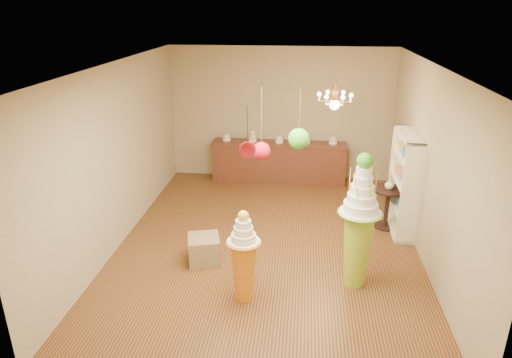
# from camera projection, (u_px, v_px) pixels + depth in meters

# --- Properties ---
(floor) EXTENTS (6.50, 6.50, 0.00)m
(floor) POSITION_uv_depth(u_px,v_px,m) (268.00, 243.00, 7.84)
(floor) COLOR brown
(floor) RESTS_ON ground
(ceiling) EXTENTS (6.50, 6.50, 0.00)m
(ceiling) POSITION_uv_depth(u_px,v_px,m) (269.00, 65.00, 6.75)
(ceiling) COLOR white
(ceiling) RESTS_ON ground
(wall_back) EXTENTS (5.00, 0.04, 3.00)m
(wall_back) POSITION_uv_depth(u_px,v_px,m) (280.00, 115.00, 10.31)
(wall_back) COLOR tan
(wall_back) RESTS_ON ground
(wall_front) EXTENTS (5.00, 0.04, 3.00)m
(wall_front) POSITION_uv_depth(u_px,v_px,m) (240.00, 273.00, 4.28)
(wall_front) COLOR tan
(wall_front) RESTS_ON ground
(wall_left) EXTENTS (0.04, 6.50, 3.00)m
(wall_left) POSITION_uv_depth(u_px,v_px,m) (118.00, 156.00, 7.55)
(wall_left) COLOR tan
(wall_left) RESTS_ON ground
(wall_right) EXTENTS (0.04, 6.50, 3.00)m
(wall_right) POSITION_uv_depth(u_px,v_px,m) (429.00, 167.00, 7.04)
(wall_right) COLOR tan
(wall_right) RESTS_ON ground
(pedestal_green) EXTENTS (0.70, 0.70, 2.02)m
(pedestal_green) POSITION_uv_depth(u_px,v_px,m) (358.00, 233.00, 6.43)
(pedestal_green) COLOR #96BB29
(pedestal_green) RESTS_ON floor
(pedestal_orange) EXTENTS (0.55, 0.55, 1.34)m
(pedestal_orange) POSITION_uv_depth(u_px,v_px,m) (244.00, 263.00, 6.20)
(pedestal_orange) COLOR orange
(pedestal_orange) RESTS_ON floor
(burlap_riser) EXTENTS (0.59, 0.59, 0.44)m
(burlap_riser) POSITION_uv_depth(u_px,v_px,m) (204.00, 250.00, 7.21)
(burlap_riser) COLOR olive
(burlap_riser) RESTS_ON floor
(sideboard) EXTENTS (3.04, 0.54, 1.16)m
(sideboard) POSITION_uv_depth(u_px,v_px,m) (279.00, 161.00, 10.42)
(sideboard) COLOR #5B2C1C
(sideboard) RESTS_ON floor
(shelving_unit) EXTENTS (0.33, 1.20, 1.80)m
(shelving_unit) POSITION_uv_depth(u_px,v_px,m) (404.00, 183.00, 8.02)
(shelving_unit) COLOR white
(shelving_unit) RESTS_ON floor
(round_table) EXTENTS (0.74, 0.74, 0.76)m
(round_table) POSITION_uv_depth(u_px,v_px,m) (387.00, 203.00, 8.24)
(round_table) COLOR black
(round_table) RESTS_ON floor
(vase) EXTENTS (0.21, 0.21, 0.17)m
(vase) POSITION_uv_depth(u_px,v_px,m) (390.00, 184.00, 8.11)
(vase) COLOR white
(vase) RESTS_ON round_table
(pom_red_left) EXTENTS (0.22, 0.22, 0.96)m
(pom_red_left) POSITION_uv_depth(u_px,v_px,m) (261.00, 151.00, 5.64)
(pom_red_left) COLOR #464132
(pom_red_left) RESTS_ON ceiling
(pom_green_mid) EXTENTS (0.26, 0.26, 0.83)m
(pom_green_mid) POSITION_uv_depth(u_px,v_px,m) (299.00, 139.00, 5.63)
(pom_green_mid) COLOR #464132
(pom_green_mid) RESTS_ON ceiling
(pom_red_right) EXTENTS (0.16, 0.16, 0.50)m
(pom_red_right) POSITION_uv_depth(u_px,v_px,m) (248.00, 150.00, 4.27)
(pom_red_right) COLOR #464132
(pom_red_right) RESTS_ON ceiling
(chandelier) EXTENTS (0.66, 0.66, 0.85)m
(chandelier) POSITION_uv_depth(u_px,v_px,m) (335.00, 102.00, 7.71)
(chandelier) COLOR #DB8C4D
(chandelier) RESTS_ON ceiling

